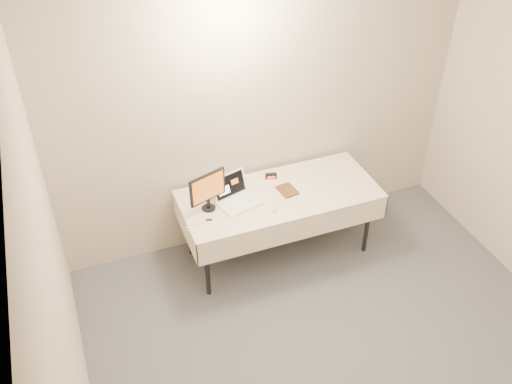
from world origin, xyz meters
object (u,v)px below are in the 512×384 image
object	(u,v)px
table	(279,199)
monitor	(208,189)
book	(281,185)
laptop	(235,196)

from	to	relation	value
table	monitor	size ratio (longest dim) A/B	4.93
table	book	bearing A→B (deg)	-42.13
table	laptop	size ratio (longest dim) A/B	4.34
monitor	book	distance (m)	0.70
monitor	book	bearing A→B (deg)	-21.01
laptop	table	bearing A→B (deg)	-20.97
laptop	book	world-z (taller)	laptop
table	monitor	xyz separation A→B (m)	(-0.69, 0.02, 0.28)
monitor	table	bearing A→B (deg)	-20.61
laptop	monitor	distance (m)	0.31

